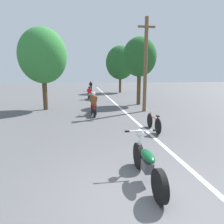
% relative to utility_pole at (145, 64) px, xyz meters
% --- Properties ---
extents(ground_plane, '(120.00, 120.00, 0.00)m').
position_rel_utility_pole_xyz_m(ground_plane, '(-2.99, -9.37, -3.08)').
color(ground_plane, '#515154').
extents(lane_stripe_edge, '(0.14, 48.00, 0.01)m').
position_rel_utility_pole_xyz_m(lane_stripe_edge, '(-1.35, 3.23, -3.08)').
color(lane_stripe_edge, white).
rests_on(lane_stripe_edge, ground).
extents(utility_pole, '(1.10, 0.24, 5.99)m').
position_rel_utility_pole_xyz_m(utility_pole, '(0.00, 0.00, 0.00)').
color(utility_pole, brown).
rests_on(utility_pole, ground).
extents(roadside_tree_right_near, '(2.70, 2.43, 5.38)m').
position_rel_utility_pole_xyz_m(roadside_tree_right_near, '(0.47, 3.09, 0.71)').
color(roadside_tree_right_near, '#513A23').
rests_on(roadside_tree_right_near, ground).
extents(roadside_tree_right_far, '(3.90, 3.51, 6.28)m').
position_rel_utility_pole_xyz_m(roadside_tree_right_far, '(1.02, 14.46, 0.94)').
color(roadside_tree_right_far, '#513A23').
rests_on(roadside_tree_right_far, ground).
extents(roadside_tree_left, '(3.23, 2.90, 5.55)m').
position_rel_utility_pole_xyz_m(roadside_tree_left, '(-6.70, 1.63, 0.59)').
color(roadside_tree_left, '#513A23').
rests_on(roadside_tree_left, ground).
extents(motorcycle_foreground, '(0.82, 2.16, 1.08)m').
position_rel_utility_pole_xyz_m(motorcycle_foreground, '(-2.65, -8.73, -2.64)').
color(motorcycle_foreground, black).
rests_on(motorcycle_foreground, ground).
extents(motorcycle_rider_lead, '(0.50, 2.01, 1.41)m').
position_rel_utility_pole_xyz_m(motorcycle_rider_lead, '(-3.44, -0.75, -2.55)').
color(motorcycle_rider_lead, black).
rests_on(motorcycle_rider_lead, ground).
extents(motorcycle_rider_mid, '(0.50, 1.96, 1.32)m').
position_rel_utility_pole_xyz_m(motorcycle_rider_mid, '(-3.43, 7.04, -2.57)').
color(motorcycle_rider_mid, black).
rests_on(motorcycle_rider_mid, ground).
extents(motorcycle_rider_far, '(0.50, 2.07, 1.46)m').
position_rel_utility_pole_xyz_m(motorcycle_rider_far, '(-2.87, 18.23, -2.54)').
color(motorcycle_rider_far, black).
rests_on(motorcycle_rider_far, ground).
extents(bicycle_parked, '(0.44, 1.72, 0.79)m').
position_rel_utility_pole_xyz_m(bicycle_parked, '(-1.04, -4.72, -2.72)').
color(bicycle_parked, black).
rests_on(bicycle_parked, ground).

